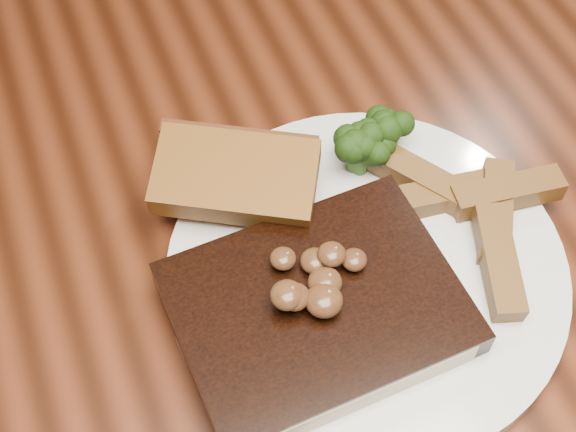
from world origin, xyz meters
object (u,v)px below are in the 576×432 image
(chair_far, at_px, (55,36))
(steak, at_px, (317,309))
(garlic_bread, at_px, (237,194))
(potato_wedges, at_px, (445,213))
(dining_table, at_px, (303,289))
(plate, at_px, (366,272))

(chair_far, distance_m, steak, 0.71)
(garlic_bread, height_order, potato_wedges, same)
(dining_table, bearing_deg, plate, -66.48)
(steak, distance_m, garlic_bread, 0.11)
(plate, distance_m, garlic_bread, 0.11)
(chair_far, bearing_deg, garlic_bread, 96.98)
(chair_far, height_order, potato_wedges, chair_far)
(chair_far, bearing_deg, dining_table, 100.52)
(chair_far, height_order, steak, chair_far)
(plate, bearing_deg, chair_far, 103.40)
(dining_table, distance_m, steak, 0.14)
(potato_wedges, bearing_deg, dining_table, 156.11)
(dining_table, relative_size, garlic_bread, 14.44)
(dining_table, distance_m, chair_far, 0.61)
(plate, distance_m, steak, 0.06)
(steak, height_order, garlic_bread, steak)
(chair_far, distance_m, garlic_bread, 0.62)
(garlic_bread, bearing_deg, steak, -50.88)
(plate, bearing_deg, potato_wedges, 12.28)
(plate, height_order, garlic_bread, garlic_bread)
(plate, xyz_separation_m, potato_wedges, (0.07, 0.01, 0.02))
(steak, distance_m, potato_wedges, 0.12)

